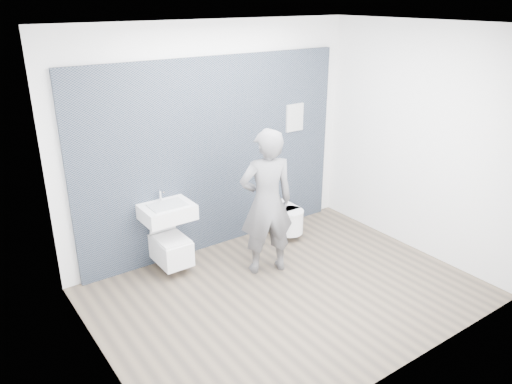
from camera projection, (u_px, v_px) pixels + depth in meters
ground at (287, 293)px, 5.48m from camera, size 4.00×4.00×0.00m
room_shell at (292, 140)px, 4.84m from camera, size 4.00×4.00×4.00m
tile_wall at (218, 242)px, 6.60m from camera, size 3.60×0.06×2.40m
washbasin at (167, 212)px, 5.70m from camera, size 0.58×0.44×0.44m
toilet_square at (171, 248)px, 5.85m from camera, size 0.35×0.51×0.67m
toilet_rounded at (285, 218)px, 6.71m from camera, size 0.35×0.60×0.33m
info_placard at (292, 221)px, 7.21m from camera, size 0.27×0.03×0.37m
visitor at (267, 202)px, 5.64m from camera, size 0.73×0.59×1.73m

